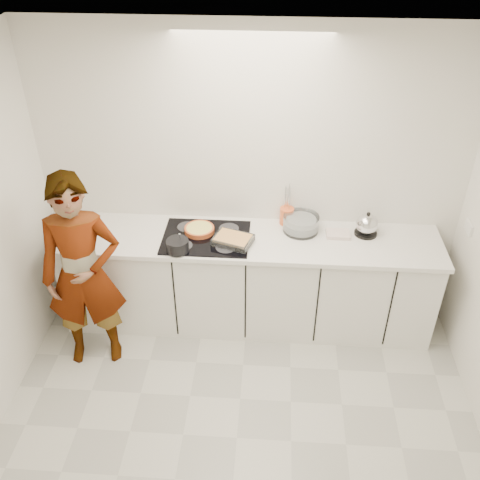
# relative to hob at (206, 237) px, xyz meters

# --- Properties ---
(floor) EXTENTS (3.60, 3.20, 0.00)m
(floor) POSITION_rel_hob_xyz_m (0.35, -1.26, -0.92)
(floor) COLOR beige
(floor) RESTS_ON ground
(ceiling) EXTENTS (3.60, 3.20, 0.00)m
(ceiling) POSITION_rel_hob_xyz_m (0.35, -1.26, 1.68)
(ceiling) COLOR white
(ceiling) RESTS_ON wall_back
(wall_back) EXTENTS (3.60, 0.00, 2.60)m
(wall_back) POSITION_rel_hob_xyz_m (0.35, 0.34, 0.38)
(wall_back) COLOR silver
(wall_back) RESTS_ON ground
(base_cabinets) EXTENTS (3.20, 0.58, 0.87)m
(base_cabinets) POSITION_rel_hob_xyz_m (0.35, 0.02, -0.48)
(base_cabinets) COLOR white
(base_cabinets) RESTS_ON floor
(countertop) EXTENTS (3.24, 0.64, 0.04)m
(countertop) POSITION_rel_hob_xyz_m (0.35, 0.02, -0.03)
(countertop) COLOR white
(countertop) RESTS_ON base_cabinets
(hob) EXTENTS (0.72, 0.54, 0.01)m
(hob) POSITION_rel_hob_xyz_m (0.00, 0.00, 0.00)
(hob) COLOR black
(hob) RESTS_ON countertop
(tart_dish) EXTENTS (0.29, 0.29, 0.04)m
(tart_dish) POSITION_rel_hob_xyz_m (-0.06, 0.07, 0.03)
(tart_dish) COLOR #C35226
(tart_dish) RESTS_ON hob
(saucepan) EXTENTS (0.21, 0.21, 0.17)m
(saucepan) POSITION_rel_hob_xyz_m (-0.20, -0.21, 0.06)
(saucepan) COLOR black
(saucepan) RESTS_ON hob
(baking_dish) EXTENTS (0.36, 0.31, 0.06)m
(baking_dish) POSITION_rel_hob_xyz_m (0.23, -0.07, 0.04)
(baking_dish) COLOR silver
(baking_dish) RESTS_ON hob
(mixing_bowl) EXTENTS (0.39, 0.39, 0.14)m
(mixing_bowl) POSITION_rel_hob_xyz_m (0.79, 0.17, 0.06)
(mixing_bowl) COLOR silver
(mixing_bowl) RESTS_ON countertop
(tea_towel) EXTENTS (0.20, 0.14, 0.03)m
(tea_towel) POSITION_rel_hob_xyz_m (1.11, 0.12, 0.01)
(tea_towel) COLOR white
(tea_towel) RESTS_ON countertop
(kettle) EXTENTS (0.24, 0.24, 0.22)m
(kettle) POSITION_rel_hob_xyz_m (1.34, 0.15, 0.08)
(kettle) COLOR black
(kettle) RESTS_ON countertop
(utensil_crock) EXTENTS (0.14, 0.14, 0.15)m
(utensil_crock) POSITION_rel_hob_xyz_m (0.67, 0.28, 0.07)
(utensil_crock) COLOR orange
(utensil_crock) RESTS_ON countertop
(cook) EXTENTS (0.70, 0.53, 1.72)m
(cook) POSITION_rel_hob_xyz_m (-0.90, -0.50, -0.06)
(cook) COLOR white
(cook) RESTS_ON floor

